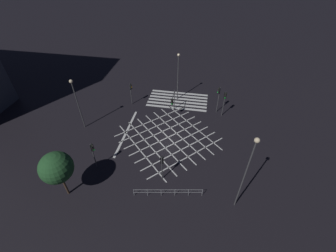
{
  "coord_description": "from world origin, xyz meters",
  "views": [
    {
      "loc": [
        -3.89,
        21.7,
        20.49
      ],
      "look_at": [
        0.0,
        0.0,
        1.97
      ],
      "focal_mm": 24.0,
      "sensor_mm": 36.0,
      "label": 1
    }
  ],
  "objects_px": {
    "traffic_light_median_south": "(173,100)",
    "street_lamp_far": "(76,97)",
    "traffic_light_sw_cross": "(225,99)",
    "traffic_light_median_north": "(162,163)",
    "traffic_light_se_main": "(131,90)",
    "street_lamp_west": "(248,166)",
    "traffic_light_sw_main": "(218,95)",
    "street_lamp_east": "(178,71)",
    "street_tree_near": "(56,168)",
    "traffic_light_ne_main": "(93,151)"
  },
  "relations": [
    {
      "from": "traffic_light_median_south",
      "to": "street_lamp_west",
      "type": "relative_size",
      "value": 0.37
    },
    {
      "from": "traffic_light_median_north",
      "to": "street_lamp_east",
      "type": "distance_m",
      "value": 16.37
    },
    {
      "from": "traffic_light_median_south",
      "to": "street_lamp_far",
      "type": "distance_m",
      "value": 13.06
    },
    {
      "from": "traffic_light_median_north",
      "to": "street_lamp_far",
      "type": "relative_size",
      "value": 0.46
    },
    {
      "from": "traffic_light_se_main",
      "to": "street_tree_near",
      "type": "relative_size",
      "value": 0.64
    },
    {
      "from": "traffic_light_sw_cross",
      "to": "traffic_light_median_north",
      "type": "xyz_separation_m",
      "value": [
        6.51,
        12.71,
        -0.47
      ]
    },
    {
      "from": "traffic_light_se_main",
      "to": "traffic_light_median_north",
      "type": "relative_size",
      "value": 1.07
    },
    {
      "from": "traffic_light_sw_cross",
      "to": "street_lamp_east",
      "type": "bearing_deg",
      "value": -115.43
    },
    {
      "from": "traffic_light_se_main",
      "to": "street_tree_near",
      "type": "height_order",
      "value": "street_tree_near"
    },
    {
      "from": "traffic_light_ne_main",
      "to": "traffic_light_sw_main",
      "type": "xyz_separation_m",
      "value": [
        -13.35,
        -13.4,
        0.4
      ]
    },
    {
      "from": "street_lamp_west",
      "to": "street_lamp_east",
      "type": "bearing_deg",
      "value": -64.93
    },
    {
      "from": "street_lamp_west",
      "to": "traffic_light_median_south",
      "type": "bearing_deg",
      "value": -58.33
    },
    {
      "from": "traffic_light_se_main",
      "to": "street_lamp_far",
      "type": "xyz_separation_m",
      "value": [
        4.95,
        6.71,
        2.4
      ]
    },
    {
      "from": "traffic_light_median_north",
      "to": "traffic_light_median_south",
      "type": "relative_size",
      "value": 1.01
    },
    {
      "from": "traffic_light_ne_main",
      "to": "street_tree_near",
      "type": "height_order",
      "value": "street_tree_near"
    },
    {
      "from": "street_lamp_west",
      "to": "street_tree_near",
      "type": "bearing_deg",
      "value": 5.78
    },
    {
      "from": "traffic_light_ne_main",
      "to": "street_lamp_far",
      "type": "xyz_separation_m",
      "value": [
        4.78,
        -6.49,
        2.35
      ]
    },
    {
      "from": "traffic_light_se_main",
      "to": "street_lamp_east",
      "type": "relative_size",
      "value": 0.47
    },
    {
      "from": "traffic_light_se_main",
      "to": "traffic_light_ne_main",
      "type": "xyz_separation_m",
      "value": [
        0.17,
        13.2,
        0.04
      ]
    },
    {
      "from": "street_lamp_far",
      "to": "traffic_light_sw_cross",
      "type": "bearing_deg",
      "value": -162.38
    },
    {
      "from": "traffic_light_ne_main",
      "to": "street_lamp_west",
      "type": "xyz_separation_m",
      "value": [
        -15.47,
        2.12,
        3.24
      ]
    },
    {
      "from": "street_tree_near",
      "to": "street_lamp_west",
      "type": "bearing_deg",
      "value": -174.22
    },
    {
      "from": "traffic_light_median_south",
      "to": "traffic_light_median_north",
      "type": "bearing_deg",
      "value": 3.71
    },
    {
      "from": "traffic_light_se_main",
      "to": "traffic_light_median_south",
      "type": "height_order",
      "value": "traffic_light_se_main"
    },
    {
      "from": "traffic_light_sw_cross",
      "to": "street_tree_near",
      "type": "height_order",
      "value": "street_tree_near"
    },
    {
      "from": "traffic_light_sw_cross",
      "to": "traffic_light_sw_main",
      "type": "bearing_deg",
      "value": -134.96
    },
    {
      "from": "traffic_light_sw_main",
      "to": "street_lamp_far",
      "type": "bearing_deg",
      "value": 20.87
    },
    {
      "from": "traffic_light_ne_main",
      "to": "street_lamp_east",
      "type": "xyz_separation_m",
      "value": [
        -7.01,
        -15.96,
        2.41
      ]
    },
    {
      "from": "traffic_light_median_north",
      "to": "traffic_light_sw_main",
      "type": "distance_m",
      "value": 14.72
    },
    {
      "from": "street_lamp_east",
      "to": "street_tree_near",
      "type": "relative_size",
      "value": 1.36
    },
    {
      "from": "street_lamp_east",
      "to": "street_lamp_far",
      "type": "distance_m",
      "value": 15.12
    },
    {
      "from": "street_lamp_east",
      "to": "street_lamp_far",
      "type": "height_order",
      "value": "street_lamp_east"
    },
    {
      "from": "traffic_light_se_main",
      "to": "traffic_light_median_north",
      "type": "xyz_separation_m",
      "value": [
        -7.55,
        13.38,
        -0.16
      ]
    },
    {
      "from": "traffic_light_sw_cross",
      "to": "street_lamp_east",
      "type": "xyz_separation_m",
      "value": [
        7.22,
        -3.44,
        2.15
      ]
    },
    {
      "from": "traffic_light_se_main",
      "to": "street_lamp_west",
      "type": "bearing_deg",
      "value": -45.06
    },
    {
      "from": "traffic_light_ne_main",
      "to": "street_lamp_west",
      "type": "distance_m",
      "value": 15.94
    },
    {
      "from": "traffic_light_median_north",
      "to": "street_tree_near",
      "type": "distance_m",
      "value": 10.11
    },
    {
      "from": "traffic_light_median_south",
      "to": "street_lamp_west",
      "type": "distance_m",
      "value": 16.57
    },
    {
      "from": "traffic_light_sw_cross",
      "to": "street_lamp_west",
      "type": "distance_m",
      "value": 15.0
    },
    {
      "from": "traffic_light_median_south",
      "to": "street_lamp_far",
      "type": "height_order",
      "value": "street_lamp_far"
    },
    {
      "from": "traffic_light_ne_main",
      "to": "street_lamp_far",
      "type": "bearing_deg",
      "value": 126.34
    },
    {
      "from": "traffic_light_median_north",
      "to": "street_lamp_far",
      "type": "distance_m",
      "value": 14.39
    },
    {
      "from": "street_lamp_west",
      "to": "street_lamp_far",
      "type": "height_order",
      "value": "street_lamp_west"
    },
    {
      "from": "traffic_light_sw_main",
      "to": "street_lamp_far",
      "type": "height_order",
      "value": "street_lamp_far"
    },
    {
      "from": "traffic_light_ne_main",
      "to": "traffic_light_sw_main",
      "type": "height_order",
      "value": "traffic_light_sw_main"
    },
    {
      "from": "traffic_light_median_north",
      "to": "street_lamp_west",
      "type": "bearing_deg",
      "value": -104.07
    },
    {
      "from": "traffic_light_sw_main",
      "to": "street_tree_near",
      "type": "distance_m",
      "value": 22.82
    },
    {
      "from": "traffic_light_sw_cross",
      "to": "traffic_light_se_main",
      "type": "bearing_deg",
      "value": -92.75
    },
    {
      "from": "traffic_light_median_south",
      "to": "street_lamp_far",
      "type": "relative_size",
      "value": 0.46
    },
    {
      "from": "street_lamp_east",
      "to": "street_lamp_west",
      "type": "xyz_separation_m",
      "value": [
        -8.46,
        18.09,
        0.83
      ]
    }
  ]
}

